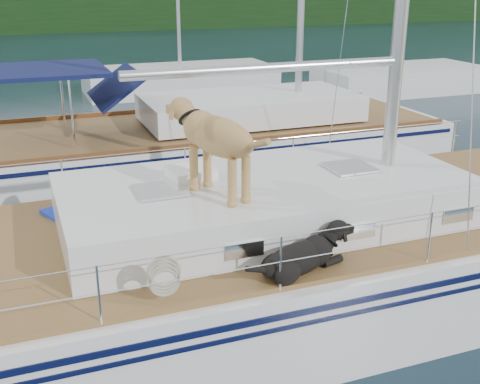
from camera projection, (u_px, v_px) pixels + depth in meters
name	position (u px, v px, depth m)	size (l,w,h in m)	color
ground	(210.00, 314.00, 8.02)	(120.00, 120.00, 0.00)	black
shore_bank	(33.00, 24.00, 48.47)	(92.00, 1.00, 1.20)	#595147
main_sailboat	(216.00, 267.00, 7.81)	(12.00, 3.80, 14.01)	silver
neighbor_sailboat	(205.00, 146.00, 13.54)	(11.00, 3.50, 13.30)	silver
bg_boat_center	(180.00, 80.00, 23.27)	(7.20, 3.00, 11.65)	silver
bg_boat_east	(401.00, 80.00, 23.29)	(6.40, 3.00, 11.65)	silver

